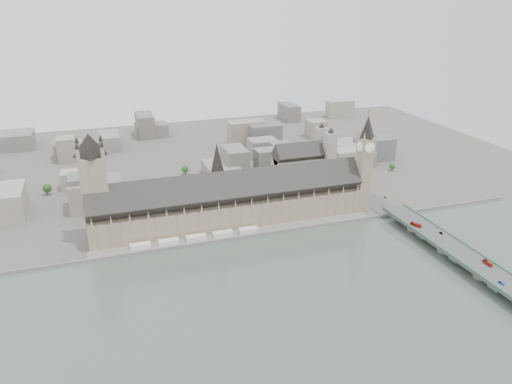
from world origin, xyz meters
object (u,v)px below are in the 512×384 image
object	(u,v)px
westminster_abbey	(304,165)
red_bus_north	(416,225)
red_bus_south	(487,263)
car_silver	(441,233)
victoria_tower	(94,183)
car_blue	(501,283)
car_approach	(385,197)
palace_of_westminster	(230,202)
westminster_bridge	(439,243)
elizabeth_tower	(365,157)

from	to	relation	value
westminster_abbey	red_bus_north	world-z (taller)	westminster_abbey
red_bus_south	car_silver	world-z (taller)	red_bus_south
red_bus_north	red_bus_south	world-z (taller)	red_bus_north
victoria_tower	red_bus_north	distance (m)	293.80
red_bus_south	car_blue	distance (m)	28.41
red_bus_south	car_silver	distance (m)	57.36
car_blue	car_approach	size ratio (longest dim) A/B	0.89
palace_of_westminster	westminster_abbey	distance (m)	134.09
car_blue	car_silver	world-z (taller)	car_blue
red_bus_north	car_blue	bearing A→B (deg)	-113.40
westminster_bridge	red_bus_north	world-z (taller)	red_bus_north
palace_of_westminster	car_blue	bearing A→B (deg)	-49.76
palace_of_westminster	westminster_bridge	bearing A→B (deg)	-33.49
victoria_tower	car_silver	size ratio (longest dim) A/B	25.08
car_approach	elizabeth_tower	bearing A→B (deg)	-164.26
red_bus_north	red_bus_south	bearing A→B (deg)	-105.39
westminster_abbey	red_bus_south	bearing A→B (deg)	-76.48
victoria_tower	car_blue	size ratio (longest dim) A/B	20.72
elizabeth_tower	car_approach	xyz separation A→B (m)	(27.59, -0.99, -47.05)
car_approach	car_blue	bearing A→B (deg)	-75.23
westminster_abbey	car_approach	xyz separation A→B (m)	(54.66, -87.99, -14.05)
car_silver	car_blue	bearing A→B (deg)	-92.19
elizabeth_tower	car_silver	world-z (taller)	elizabeth_tower
palace_of_westminster	car_silver	xyz separation A→B (m)	(167.44, -101.20, -11.80)
red_bus_north	car_approach	world-z (taller)	red_bus_north
westminster_abbey	car_silver	distance (m)	185.87
westminster_abbey	car_silver	xyz separation A→B (m)	(56.52, -176.50, -14.17)
red_bus_north	car_silver	xyz separation A→B (m)	(12.16, -20.64, -0.84)
westminster_bridge	car_silver	distance (m)	9.95
red_bus_north	car_approach	distance (m)	68.65
car_approach	westminster_bridge	bearing A→B (deg)	-74.37
car_approach	car_silver	bearing A→B (deg)	-71.00
car_silver	car_approach	bearing A→B (deg)	96.49
elizabeth_tower	red_bus_south	size ratio (longest dim) A/B	11.10
westminster_abbey	red_bus_north	xyz separation A→B (m)	(44.36, -155.86, -13.33)
westminster_abbey	elizabeth_tower	bearing A→B (deg)	-72.71
victoria_tower	red_bus_south	bearing A→B (deg)	-29.69
palace_of_westminster	red_bus_north	size ratio (longest dim) A/B	24.59
westminster_bridge	victoria_tower	bearing A→B (deg)	158.22
palace_of_westminster	victoria_tower	distance (m)	126.41
palace_of_westminster	car_silver	distance (m)	196.00
car_blue	red_bus_south	bearing A→B (deg)	65.50
palace_of_westminster	red_bus_north	world-z (taller)	palace_of_westminster
palace_of_westminster	westminster_abbey	xyz separation A→B (m)	(110.92, 75.30, 2.38)
red_bus_south	car_silver	size ratio (longest dim) A/B	2.43
elizabeth_tower	red_bus_south	bearing A→B (deg)	-78.77
elizabeth_tower	car_blue	world-z (taller)	elizabeth_tower
westminster_abbey	car_blue	distance (m)	264.50
palace_of_westminster	car_silver	bearing A→B (deg)	-31.15
elizabeth_tower	westminster_abbey	bearing A→B (deg)	107.29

